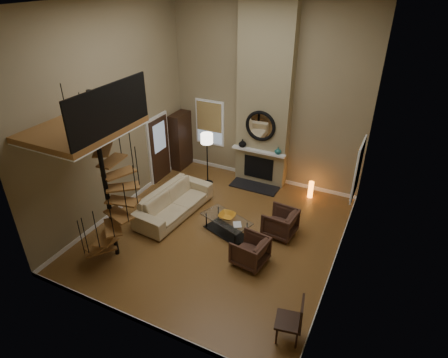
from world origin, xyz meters
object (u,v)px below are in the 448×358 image
at_px(armchair_far, 253,252).
at_px(floor_lamp, 207,143).
at_px(accent_lamp, 311,190).
at_px(coffee_table, 226,224).
at_px(side_chair, 294,319).
at_px(armchair_near, 283,223).
at_px(hutch, 181,140).
at_px(sofa, 174,202).

bearing_deg(armchair_far, floor_lamp, -128.94).
bearing_deg(accent_lamp, armchair_far, -97.31).
bearing_deg(coffee_table, armchair_far, -37.12).
relative_size(coffee_table, side_chair, 1.44).
bearing_deg(armchair_near, coffee_table, -62.14).
xyz_separation_m(armchair_near, armchair_far, (-0.27, -1.35, 0.00)).
distance_m(armchair_near, floor_lamp, 3.50).
height_order(hutch, coffee_table, hutch).
xyz_separation_m(hutch, floor_lamp, (1.37, -0.68, 0.46)).
distance_m(armchair_near, accent_lamp, 2.13).
height_order(hutch, accent_lamp, hutch).
relative_size(armchair_far, floor_lamp, 0.44).
relative_size(armchair_near, armchair_far, 1.04).
bearing_deg(sofa, accent_lamp, -46.41).
bearing_deg(accent_lamp, coffee_table, -119.28).
relative_size(hutch, armchair_far, 2.53).
bearing_deg(armchair_near, accent_lamp, -179.54).
xyz_separation_m(sofa, accent_lamp, (3.18, 2.53, -0.15)).
xyz_separation_m(hutch, armchair_far, (4.08, -3.54, -0.60)).
bearing_deg(coffee_table, armchair_near, 22.71).
xyz_separation_m(coffee_table, accent_lamp, (1.50, 2.68, -0.03)).
bearing_deg(sofa, side_chair, -115.99).
bearing_deg(coffee_table, floor_lamp, 128.69).
bearing_deg(accent_lamp, sofa, -141.50).
bearing_deg(side_chair, armchair_near, 111.82).
relative_size(sofa, armchair_far, 3.30).
relative_size(floor_lamp, accent_lamp, 3.17).
height_order(armchair_far, coffee_table, armchair_far).
height_order(hutch, floor_lamp, hutch).
distance_m(coffee_table, accent_lamp, 3.07).
distance_m(sofa, coffee_table, 1.69).
bearing_deg(floor_lamp, armchair_far, -46.58).
height_order(armchair_far, side_chair, side_chair).
bearing_deg(floor_lamp, hutch, 153.73).
bearing_deg(armchair_far, side_chair, 50.25).
relative_size(floor_lamp, side_chair, 1.70).
height_order(sofa, floor_lamp, floor_lamp).
xyz_separation_m(armchair_far, accent_lamp, (0.45, 3.48, -0.10)).
height_order(coffee_table, floor_lamp, floor_lamp).
relative_size(coffee_table, floor_lamp, 0.85).
height_order(floor_lamp, side_chair, floor_lamp).
distance_m(sofa, armchair_far, 2.89).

